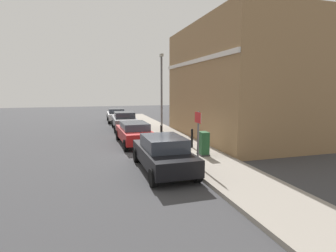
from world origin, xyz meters
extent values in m
plane|color=#38383A|center=(0.00, 0.00, 0.00)|extent=(80.00, 80.00, 0.00)
cube|color=gray|center=(1.91, 6.00, 0.07)|extent=(2.58, 30.00, 0.15)
cube|color=olive|center=(6.76, 3.38, 3.73)|extent=(7.11, 10.76, 7.47)
cube|color=silver|center=(3.16, 3.38, 5.05)|extent=(0.12, 10.76, 0.24)
cube|color=black|center=(-0.41, -2.31, 0.63)|extent=(1.76, 4.38, 0.62)
cube|color=#2D333D|center=(-0.41, -2.42, 1.19)|extent=(1.54, 2.13, 0.53)
cylinder|color=black|center=(-1.24, -0.69, 0.32)|extent=(0.23, 0.64, 0.64)
cylinder|color=black|center=(0.39, -0.67, 0.32)|extent=(0.23, 0.64, 0.64)
cylinder|color=black|center=(-1.21, -3.95, 0.32)|extent=(0.23, 0.64, 0.64)
cylinder|color=black|center=(0.41, -3.94, 0.32)|extent=(0.23, 0.64, 0.64)
cube|color=maroon|center=(-0.69, 3.27, 0.63)|extent=(1.77, 4.50, 0.63)
cube|color=#2D333D|center=(-0.69, 3.15, 1.14)|extent=(1.52, 2.31, 0.43)
cylinder|color=black|center=(-1.52, 4.93, 0.32)|extent=(0.24, 0.65, 0.64)
cylinder|color=black|center=(0.04, 4.97, 0.32)|extent=(0.24, 0.65, 0.64)
cylinder|color=black|center=(-1.43, 1.57, 0.32)|extent=(0.24, 0.65, 0.64)
cylinder|color=black|center=(0.13, 1.61, 0.32)|extent=(0.24, 0.65, 0.64)
cube|color=slate|center=(-0.52, 9.35, 0.66)|extent=(1.90, 4.42, 0.67)
cube|color=#2D333D|center=(-0.52, 9.35, 1.22)|extent=(1.62, 2.01, 0.49)
cylinder|color=black|center=(-1.32, 11.01, 0.32)|extent=(0.24, 0.65, 0.64)
cylinder|color=black|center=(0.37, 10.96, 0.32)|extent=(0.24, 0.65, 0.64)
cylinder|color=black|center=(-1.40, 7.73, 0.32)|extent=(0.24, 0.65, 0.64)
cylinder|color=black|center=(0.28, 7.69, 0.32)|extent=(0.24, 0.65, 0.64)
cube|color=#B7B7BC|center=(-0.66, 14.95, 0.61)|extent=(1.80, 4.20, 0.57)
cube|color=#2D333D|center=(-0.67, 14.81, 1.11)|extent=(1.53, 1.85, 0.47)
cylinder|color=black|center=(-1.41, 16.50, 0.32)|extent=(0.24, 0.65, 0.64)
cylinder|color=black|center=(0.17, 16.46, 0.32)|extent=(0.24, 0.65, 0.64)
cylinder|color=black|center=(-1.50, 13.45, 0.32)|extent=(0.24, 0.65, 0.64)
cylinder|color=black|center=(0.08, 13.41, 0.32)|extent=(0.24, 0.65, 0.64)
cube|color=#1E4C28|center=(2.00, -0.95, 0.72)|extent=(0.40, 0.55, 1.15)
cube|color=#333333|center=(2.00, -0.95, 0.19)|extent=(0.46, 0.61, 0.08)
cylinder|color=black|center=(2.10, 0.81, 0.62)|extent=(0.12, 0.12, 0.95)
sphere|color=black|center=(2.10, 0.81, 1.12)|extent=(0.14, 0.14, 0.14)
cylinder|color=black|center=(0.87, 2.75, 0.62)|extent=(0.12, 0.12, 0.95)
sphere|color=black|center=(0.87, 2.75, 1.12)|extent=(0.14, 0.14, 0.14)
cylinder|color=#59595B|center=(1.01, -2.60, 1.30)|extent=(0.08, 0.08, 2.30)
cube|color=white|center=(0.99, -2.60, 2.20)|extent=(0.03, 0.56, 0.40)
cube|color=red|center=(0.97, -2.60, 2.20)|extent=(0.01, 0.60, 0.44)
cylinder|color=#59595B|center=(1.93, 6.56, 2.90)|extent=(0.14, 0.14, 5.50)
cube|color=#A5A599|center=(1.93, 6.56, 5.77)|extent=(0.20, 0.44, 0.20)
camera|label=1|loc=(-3.19, -12.44, 3.36)|focal=28.17mm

